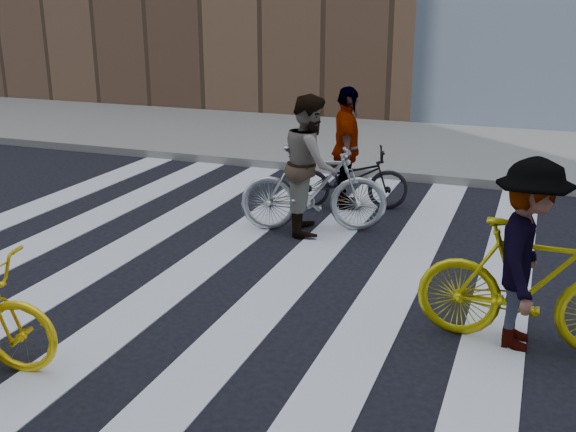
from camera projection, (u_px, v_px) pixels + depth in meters
The scene contains 9 objects.
ground at pixel (228, 286), 7.17m from camera, with size 100.00×100.00×0.00m, color black.
sidewalk_far at pixel (386, 145), 13.82m from camera, with size 100.00×5.00×0.15m, color slate.
zebra_crosswalk at pixel (228, 285), 7.17m from camera, with size 8.25×10.00×0.01m.
bike_silver_mid at pixel (314, 189), 8.72m from camera, with size 0.54×1.90×1.14m, color #A9AEB3.
bike_yellow_right at pixel (530, 285), 5.75m from camera, with size 0.54×1.90×1.14m, color #C3B40A.
bike_dark_rear at pixel (349, 178), 9.72m from camera, with size 0.60×1.71×0.90m, color black.
rider_mid at pixel (310, 164), 8.64m from camera, with size 0.87×0.68×1.79m, color slate.
rider_right at pixel (527, 255), 5.69m from camera, with size 1.09×0.62×1.68m, color slate.
rider_rear at pixel (347, 149), 9.61m from camera, with size 1.03×0.43×1.76m, color slate.
Camera 1 is at (2.95, -5.94, 2.89)m, focal length 42.00 mm.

